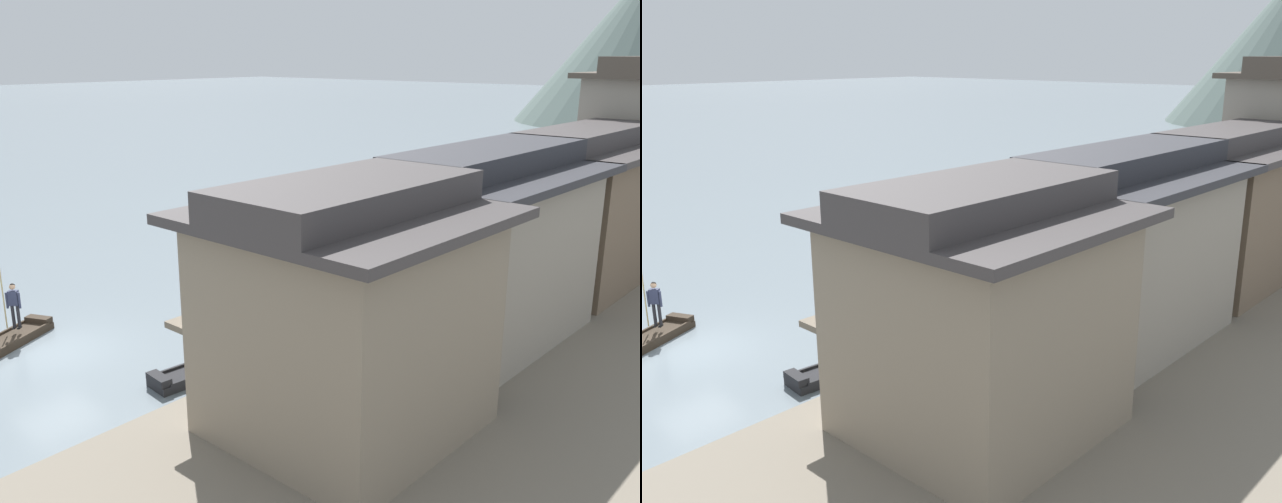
% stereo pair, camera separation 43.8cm
% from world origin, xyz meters
% --- Properties ---
extents(ground_plane, '(400.00, 400.00, 0.00)m').
position_xyz_m(ground_plane, '(0.00, 0.00, 0.00)').
color(ground_plane, slate).
extents(boatman_person, '(0.42, 0.48, 3.04)m').
position_xyz_m(boatman_person, '(-1.81, -0.23, 1.43)').
color(boatman_person, black).
rests_on(boatman_person, boat_foreground_poled).
extents(boat_moored_nearest, '(1.35, 3.73, 0.47)m').
position_xyz_m(boat_moored_nearest, '(5.11, 2.41, 0.16)').
color(boat_moored_nearest, '#232326').
rests_on(boat_moored_nearest, ground).
extents(boat_moored_second, '(1.01, 4.88, 0.46)m').
position_xyz_m(boat_moored_second, '(5.03, 10.68, 0.15)').
color(boat_moored_second, '#33281E').
rests_on(boat_moored_second, ground).
extents(boat_moored_third, '(2.04, 4.91, 0.50)m').
position_xyz_m(boat_moored_third, '(5.43, 39.80, 0.16)').
color(boat_moored_third, brown).
rests_on(boat_moored_third, ground).
extents(boat_midriver_upstream, '(3.70, 3.17, 0.66)m').
position_xyz_m(boat_midriver_upstream, '(-2.97, 16.40, 0.23)').
color(boat_midriver_upstream, '#33281E').
rests_on(boat_midriver_upstream, ground).
extents(house_waterfront_nearest, '(6.48, 6.48, 6.14)m').
position_xyz_m(house_waterfront_nearest, '(10.89, 2.06, 3.61)').
color(house_waterfront_nearest, gray).
rests_on(house_waterfront_nearest, riverbank_right).
extents(house_waterfront_second, '(5.73, 8.15, 6.14)m').
position_xyz_m(house_waterfront_second, '(10.52, 9.34, 3.60)').
color(house_waterfront_second, gray).
rests_on(house_waterfront_second, riverbank_right).
extents(house_waterfront_tall, '(5.69, 8.18, 6.14)m').
position_xyz_m(house_waterfront_tall, '(10.50, 17.27, 3.60)').
color(house_waterfront_tall, '#75604C').
rests_on(house_waterfront_tall, riverbank_right).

